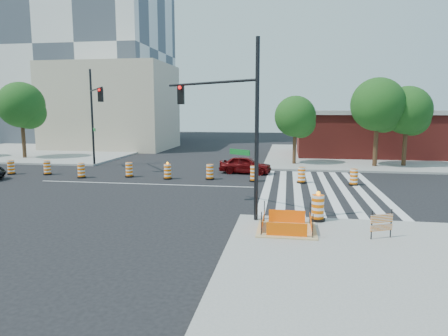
{
  "coord_description": "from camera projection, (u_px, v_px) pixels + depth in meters",
  "views": [
    {
      "loc": [
        8.96,
        -23.77,
        4.65
      ],
      "look_at": [
        5.44,
        -1.74,
        1.4
      ],
      "focal_mm": 32.0,
      "sensor_mm": 36.0,
      "label": 1
    }
  ],
  "objects": [
    {
      "name": "barricade",
      "position": [
        382.0,
        223.0,
        14.04
      ],
      "size": [
        0.82,
        0.4,
        1.03
      ],
      "rotation": [
        0.0,
        0.0,
        0.42
      ],
      "color": "#F86805",
      "rests_on": "ground"
    },
    {
      "name": "tree_north_c",
      "position": [
        296.0,
        119.0,
        33.36
      ],
      "size": [
        3.44,
        3.43,
        5.84
      ],
      "color": "#382314",
      "rests_on": "ground"
    },
    {
      "name": "median_drum_4",
      "position": [
        168.0,
        172.0,
        26.99
      ],
      "size": [
        0.6,
        0.6,
        1.18
      ],
      "color": "black",
      "rests_on": "ground"
    },
    {
      "name": "median_drum_6",
      "position": [
        254.0,
        174.0,
        26.1
      ],
      "size": [
        0.6,
        0.6,
        1.02
      ],
      "color": "black",
      "rests_on": "ground"
    },
    {
      "name": "median_drum_2",
      "position": [
        81.0,
        171.0,
        27.5
      ],
      "size": [
        0.6,
        0.6,
        1.02
      ],
      "color": "black",
      "rests_on": "ground"
    },
    {
      "name": "tree_north_b",
      "position": [
        22.0,
        108.0,
        37.48
      ],
      "size": [
        4.27,
        4.27,
        7.26
      ],
      "color": "#382314",
      "rests_on": "ground"
    },
    {
      "name": "sidewalk_ne",
      "position": [
        378.0,
        156.0,
        40.06
      ],
      "size": [
        22.0,
        22.0,
        0.15
      ],
      "primitive_type": "cube",
      "color": "gray",
      "rests_on": "ground"
    },
    {
      "name": "tree_north_e",
      "position": [
        407.0,
        113.0,
        32.02
      ],
      "size": [
        3.87,
        3.86,
        6.56
      ],
      "color": "#382314",
      "rests_on": "ground"
    },
    {
      "name": "pit_drum",
      "position": [
        318.0,
        208.0,
        16.3
      ],
      "size": [
        0.63,
        0.63,
        1.23
      ],
      "color": "black",
      "rests_on": "ground"
    },
    {
      "name": "median_drum_8",
      "position": [
        354.0,
        178.0,
        24.77
      ],
      "size": [
        0.6,
        0.6,
        1.02
      ],
      "color": "black",
      "rests_on": "ground"
    },
    {
      "name": "median_drum_0",
      "position": [
        11.0,
        168.0,
        29.0
      ],
      "size": [
        0.6,
        0.6,
        1.02
      ],
      "color": "black",
      "rests_on": "ground"
    },
    {
      "name": "median_drum_5",
      "position": [
        210.0,
        172.0,
        26.86
      ],
      "size": [
        0.6,
        0.6,
        1.02
      ],
      "color": "black",
      "rests_on": "ground"
    },
    {
      "name": "crosswalk_east",
      "position": [
        320.0,
        189.0,
        23.59
      ],
      "size": [
        6.75,
        13.5,
        0.01
      ],
      "color": "silver",
      "rests_on": "ground"
    },
    {
      "name": "sidewalk_nw",
      "position": [
        49.0,
        150.0,
        45.68
      ],
      "size": [
        22.0,
        22.0,
        0.15
      ],
      "primitive_type": "cube",
      "color": "gray",
      "rests_on": "ground"
    },
    {
      "name": "signal_pole_nw",
      "position": [
        95.0,
        108.0,
        31.41
      ],
      "size": [
        3.46,
        4.94,
        7.8
      ],
      "rotation": [
        0.0,
        0.0,
        -0.97
      ],
      "color": "black",
      "rests_on": "ground"
    },
    {
      "name": "ground",
      "position": [
        144.0,
        184.0,
        25.3
      ],
      "size": [
        120.0,
        120.0,
        0.0
      ],
      "primitive_type": "plane",
      "color": "black",
      "rests_on": "ground"
    },
    {
      "name": "red_coupe",
      "position": [
        245.0,
        165.0,
        29.4
      ],
      "size": [
        3.98,
        1.98,
        1.3
      ],
      "primitive_type": "imported",
      "rotation": [
        0.0,
        0.0,
        1.45
      ],
      "color": "#500608",
      "rests_on": "ground"
    },
    {
      "name": "median_drum_1",
      "position": [
        47.0,
        168.0,
        28.85
      ],
      "size": [
        0.6,
        0.6,
        1.02
      ],
      "color": "black",
      "rests_on": "ground"
    },
    {
      "name": "brick_storefront",
      "position": [
        379.0,
        134.0,
        39.74
      ],
      "size": [
        16.5,
        8.5,
        4.6
      ],
      "color": "maroon",
      "rests_on": "ground"
    },
    {
      "name": "median_drum_7",
      "position": [
        302.0,
        176.0,
        25.53
      ],
      "size": [
        0.6,
        0.6,
        1.02
      ],
      "color": "black",
      "rests_on": "ground"
    },
    {
      "name": "tree_north_d",
      "position": [
        378.0,
        108.0,
        31.72
      ],
      "size": [
        4.24,
        4.24,
        7.21
      ],
      "color": "#382314",
      "rests_on": "ground"
    },
    {
      "name": "median_drum_3",
      "position": [
        129.0,
        170.0,
        27.82
      ],
      "size": [
        0.6,
        0.6,
        1.02
      ],
      "color": "black",
      "rests_on": "ground"
    },
    {
      "name": "beige_midrise",
      "position": [
        112.0,
        107.0,
        47.95
      ],
      "size": [
        14.0,
        10.0,
        10.0
      ],
      "primitive_type": "cube",
      "color": "#C1B093",
      "rests_on": "ground"
    },
    {
      "name": "excavation_pit",
      "position": [
        287.0,
        228.0,
        15.07
      ],
      "size": [
        2.2,
        2.2,
        0.9
      ],
      "color": "tan",
      "rests_on": "ground"
    },
    {
      "name": "signal_pole_se",
      "position": [
        229.0,
        113.0,
        16.93
      ],
      "size": [
        4.63,
        3.26,
        7.33
      ],
      "rotation": [
        0.0,
        0.0,
        2.53
      ],
      "color": "black",
      "rests_on": "ground"
    },
    {
      "name": "lane_centerline",
      "position": [
        144.0,
        184.0,
        25.3
      ],
      "size": [
        14.0,
        0.12,
        0.01
      ],
      "primitive_type": "cube",
      "color": "silver",
      "rests_on": "ground"
    }
  ]
}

